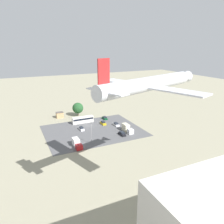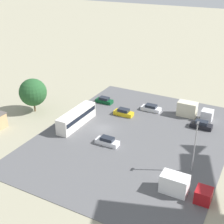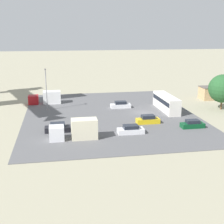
{
  "view_description": "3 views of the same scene",
  "coord_description": "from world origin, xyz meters",
  "px_view_note": "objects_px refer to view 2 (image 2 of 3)",
  "views": [
    {
      "loc": [
        33.48,
        98.89,
        39.31
      ],
      "look_at": [
        1.19,
        30.6,
        16.08
      ],
      "focal_mm": 35.0,
      "sensor_mm": 36.0,
      "label": 1
    },
    {
      "loc": [
        49.02,
        28.21,
        31.3
      ],
      "look_at": [
        4.88,
        4.77,
        7.1
      ],
      "focal_mm": 50.0,
      "sensor_mm": 36.0,
      "label": 2
    },
    {
      "loc": [
        -62.26,
        17.48,
        17.41
      ],
      "look_at": [
        -5.93,
        7.62,
        2.1
      ],
      "focal_mm": 50.0,
      "sensor_mm": 36.0,
      "label": 3
    }
  ],
  "objects_px": {
    "bus": "(77,117)",
    "parked_car_1": "(151,108)",
    "parked_truck_1": "(193,111)",
    "parked_car_0": "(107,141)",
    "parked_car_4": "(124,113)",
    "parked_car_2": "(201,125)",
    "parked_car_3": "(104,100)",
    "parked_truck_0": "(182,187)"
  },
  "relations": [
    {
      "from": "bus",
      "to": "parked_car_1",
      "type": "distance_m",
      "value": 17.96
    },
    {
      "from": "bus",
      "to": "parked_car_1",
      "type": "relative_size",
      "value": 2.48
    },
    {
      "from": "parked_car_3",
      "to": "parked_truck_0",
      "type": "height_order",
      "value": "parked_truck_0"
    },
    {
      "from": "parked_car_3",
      "to": "parked_truck_0",
      "type": "relative_size",
      "value": 0.55
    },
    {
      "from": "parked_car_1",
      "to": "parked_truck_0",
      "type": "xyz_separation_m",
      "value": [
        24.94,
        14.71,
        0.75
      ]
    },
    {
      "from": "parked_car_4",
      "to": "parked_truck_0",
      "type": "xyz_separation_m",
      "value": [
        19.75,
        19.26,
        0.7
      ]
    },
    {
      "from": "bus",
      "to": "parked_car_4",
      "type": "bearing_deg",
      "value": 52.65
    },
    {
      "from": "parked_car_2",
      "to": "parked_truck_1",
      "type": "height_order",
      "value": "parked_truck_1"
    },
    {
      "from": "parked_truck_1",
      "to": "parked_car_0",
      "type": "bearing_deg",
      "value": -30.32
    },
    {
      "from": "parked_car_0",
      "to": "parked_truck_1",
      "type": "xyz_separation_m",
      "value": [
        -18.99,
        11.11,
        0.87
      ]
    },
    {
      "from": "parked_car_1",
      "to": "parked_car_2",
      "type": "relative_size",
      "value": 1.02
    },
    {
      "from": "bus",
      "to": "parked_car_0",
      "type": "relative_size",
      "value": 2.47
    },
    {
      "from": "parked_car_3",
      "to": "parked_car_4",
      "type": "relative_size",
      "value": 0.96
    },
    {
      "from": "parked_car_3",
      "to": "parked_truck_1",
      "type": "relative_size",
      "value": 0.54
    },
    {
      "from": "parked_car_3",
      "to": "parked_truck_1",
      "type": "height_order",
      "value": "parked_truck_1"
    },
    {
      "from": "parked_car_0",
      "to": "parked_car_2",
      "type": "height_order",
      "value": "parked_car_2"
    },
    {
      "from": "parked_truck_0",
      "to": "parked_truck_1",
      "type": "relative_size",
      "value": 0.98
    },
    {
      "from": "parked_car_0",
      "to": "parked_truck_1",
      "type": "height_order",
      "value": "parked_truck_1"
    },
    {
      "from": "parked_car_1",
      "to": "parked_car_4",
      "type": "relative_size",
      "value": 1.03
    },
    {
      "from": "parked_truck_0",
      "to": "parked_car_0",
      "type": "bearing_deg",
      "value": -113.43
    },
    {
      "from": "parked_truck_1",
      "to": "parked_car_1",
      "type": "bearing_deg",
      "value": -82.52
    },
    {
      "from": "parked_car_2",
      "to": "parked_car_4",
      "type": "bearing_deg",
      "value": 97.36
    },
    {
      "from": "parked_car_0",
      "to": "parked_car_4",
      "type": "bearing_deg",
      "value": 12.23
    },
    {
      "from": "bus",
      "to": "parked_truck_1",
      "type": "distance_m",
      "value": 25.53
    },
    {
      "from": "parked_car_0",
      "to": "parked_truck_0",
      "type": "height_order",
      "value": "parked_truck_0"
    },
    {
      "from": "parked_car_0",
      "to": "parked_truck_0",
      "type": "xyz_separation_m",
      "value": [
        7.16,
        16.54,
        0.73
      ]
    },
    {
      "from": "parked_car_0",
      "to": "parked_car_4",
      "type": "xyz_separation_m",
      "value": [
        -12.59,
        -2.73,
        0.03
      ]
    },
    {
      "from": "parked_car_0",
      "to": "parked_car_4",
      "type": "relative_size",
      "value": 1.03
    },
    {
      "from": "parked_truck_0",
      "to": "parked_car_2",
      "type": "bearing_deg",
      "value": -173.74
    },
    {
      "from": "bus",
      "to": "parked_car_2",
      "type": "relative_size",
      "value": 2.53
    },
    {
      "from": "parked_car_3",
      "to": "bus",
      "type": "bearing_deg",
      "value": 2.3
    },
    {
      "from": "bus",
      "to": "parked_car_3",
      "type": "xyz_separation_m",
      "value": [
        -12.76,
        -0.51,
        -1.19
      ]
    },
    {
      "from": "parked_car_4",
      "to": "parked_car_0",
      "type": "bearing_deg",
      "value": 12.23
    },
    {
      "from": "parked_car_3",
      "to": "parked_car_4",
      "type": "bearing_deg",
      "value": 61.03
    },
    {
      "from": "parked_car_2",
      "to": "parked_truck_1",
      "type": "relative_size",
      "value": 0.57
    },
    {
      "from": "parked_car_2",
      "to": "parked_car_3",
      "type": "bearing_deg",
      "value": 85.7
    },
    {
      "from": "bus",
      "to": "parked_car_1",
      "type": "height_order",
      "value": "bus"
    },
    {
      "from": "parked_car_4",
      "to": "parked_truck_1",
      "type": "bearing_deg",
      "value": 114.85
    },
    {
      "from": "parked_car_1",
      "to": "parked_car_2",
      "type": "xyz_separation_m",
      "value": [
        3.01,
        12.31,
        0.07
      ]
    },
    {
      "from": "bus",
      "to": "parked_truck_0",
      "type": "distance_m",
      "value": 28.19
    },
    {
      "from": "parked_car_2",
      "to": "parked_car_3",
      "type": "distance_m",
      "value": 24.13
    },
    {
      "from": "bus",
      "to": "parked_car_1",
      "type": "bearing_deg",
      "value": 51.15
    }
  ]
}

